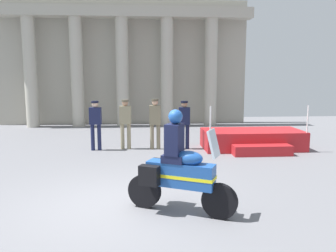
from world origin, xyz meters
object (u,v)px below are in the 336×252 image
officer_in_row_0 (96,121)px  officer_in_row_3 (184,121)px  officer_in_row_2 (155,120)px  reviewing_stand (253,140)px  officer_in_row_1 (125,120)px  motorcycle_with_rider (177,170)px

officer_in_row_0 → officer_in_row_3: bearing=-175.8°
officer_in_row_2 → reviewing_stand: bearing=-179.4°
officer_in_row_1 → officer_in_row_3: officer_in_row_1 is taller
reviewing_stand → officer_in_row_0: officer_in_row_0 is taller
reviewing_stand → officer_in_row_2: officer_in_row_2 is taller
officer_in_row_2 → motorcycle_with_rider: bearing=96.6°
reviewing_stand → officer_in_row_3: bearing=175.7°
officer_in_row_1 → motorcycle_with_rider: bearing=106.8°
reviewing_stand → officer_in_row_2: bearing=176.0°
officer_in_row_0 → officer_in_row_2: bearing=-174.3°
officer_in_row_0 → motorcycle_with_rider: bearing=116.5°
officer_in_row_0 → officer_in_row_3: officer_in_row_0 is taller
motorcycle_with_rider → officer_in_row_0: bearing=137.9°
reviewing_stand → officer_in_row_3: (-2.35, 0.18, 0.66)m
officer_in_row_1 → officer_in_row_0: bearing=11.9°
officer_in_row_3 → motorcycle_with_rider: (-0.79, -5.45, -0.18)m
reviewing_stand → motorcycle_with_rider: motorcycle_with_rider is taller
officer_in_row_2 → officer_in_row_3: officer_in_row_2 is taller
officer_in_row_1 → officer_in_row_3: (2.00, -0.15, -0.03)m
reviewing_stand → officer_in_row_1: size_ratio=1.99×
officer_in_row_0 → officer_in_row_2: officer_in_row_2 is taller
officer_in_row_2 → officer_in_row_1: bearing=-0.5°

